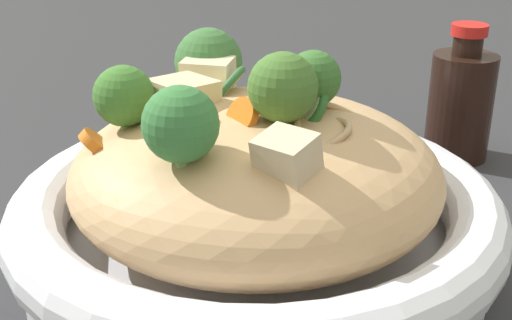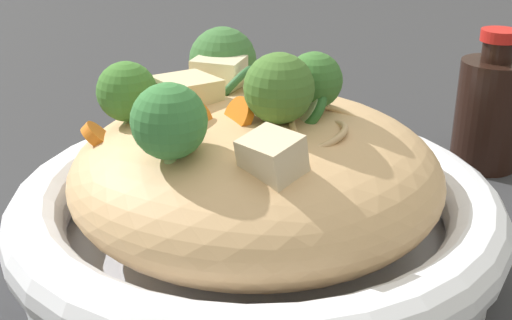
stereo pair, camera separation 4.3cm
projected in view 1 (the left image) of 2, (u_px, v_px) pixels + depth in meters
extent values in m
plane|color=#2E2E31|center=(256.00, 262.00, 0.46)|extent=(3.00, 3.00, 0.00)
cylinder|color=white|center=(256.00, 248.00, 0.46)|extent=(0.30, 0.30, 0.02)
torus|color=white|center=(256.00, 207.00, 0.44)|extent=(0.32, 0.32, 0.04)
ellipsoid|color=tan|center=(256.00, 173.00, 0.43)|extent=(0.24, 0.24, 0.09)
torus|color=tan|center=(341.00, 134.00, 0.40)|extent=(0.08, 0.08, 0.03)
torus|color=tan|center=(257.00, 142.00, 0.43)|extent=(0.05, 0.05, 0.02)
torus|color=tan|center=(313.00, 137.00, 0.40)|extent=(0.07, 0.07, 0.02)
torus|color=#DDAA7C|center=(212.00, 172.00, 0.37)|extent=(0.06, 0.07, 0.02)
cone|color=#8FB574|center=(278.00, 124.00, 0.40)|extent=(0.02, 0.02, 0.02)
sphere|color=#46732F|center=(278.00, 89.00, 0.39)|extent=(0.05, 0.05, 0.04)
cone|color=#8DB675|center=(312.00, 111.00, 0.42)|extent=(0.02, 0.02, 0.02)
sphere|color=#3A6E2F|center=(313.00, 79.00, 0.41)|extent=(0.05, 0.05, 0.03)
cone|color=#97B56E|center=(182.00, 167.00, 0.36)|extent=(0.02, 0.02, 0.02)
sphere|color=#397A3D|center=(180.00, 124.00, 0.35)|extent=(0.05, 0.05, 0.04)
cone|color=#90AF6B|center=(127.00, 130.00, 0.42)|extent=(0.02, 0.02, 0.02)
sphere|color=#40782F|center=(124.00, 96.00, 0.41)|extent=(0.05, 0.05, 0.04)
cone|color=#8FAE6F|center=(210.00, 95.00, 0.51)|extent=(0.02, 0.02, 0.02)
sphere|color=#3E7139|center=(209.00, 62.00, 0.50)|extent=(0.05, 0.05, 0.05)
cylinder|color=orange|center=(289.00, 157.00, 0.36)|extent=(0.03, 0.03, 0.01)
cylinder|color=orange|center=(196.00, 126.00, 0.39)|extent=(0.03, 0.03, 0.03)
cylinder|color=orange|center=(95.00, 143.00, 0.41)|extent=(0.03, 0.03, 0.02)
cylinder|color=orange|center=(242.00, 117.00, 0.40)|extent=(0.02, 0.02, 0.02)
cylinder|color=beige|center=(302.00, 107.00, 0.41)|extent=(0.03, 0.03, 0.03)
torus|color=#2B6128|center=(302.00, 107.00, 0.41)|extent=(0.03, 0.04, 0.03)
cylinder|color=beige|center=(225.00, 89.00, 0.46)|extent=(0.04, 0.04, 0.03)
torus|color=#2E6133|center=(225.00, 89.00, 0.46)|extent=(0.05, 0.05, 0.03)
cube|color=beige|center=(183.00, 98.00, 0.43)|extent=(0.04, 0.04, 0.03)
cube|color=beige|center=(287.00, 158.00, 0.35)|extent=(0.03, 0.03, 0.03)
cube|color=beige|center=(208.00, 81.00, 0.48)|extent=(0.04, 0.04, 0.03)
cylinder|color=black|center=(460.00, 107.00, 0.61)|extent=(0.06, 0.06, 0.10)
cylinder|color=black|center=(468.00, 45.00, 0.59)|extent=(0.03, 0.03, 0.02)
cylinder|color=red|center=(470.00, 30.00, 0.58)|extent=(0.03, 0.03, 0.01)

